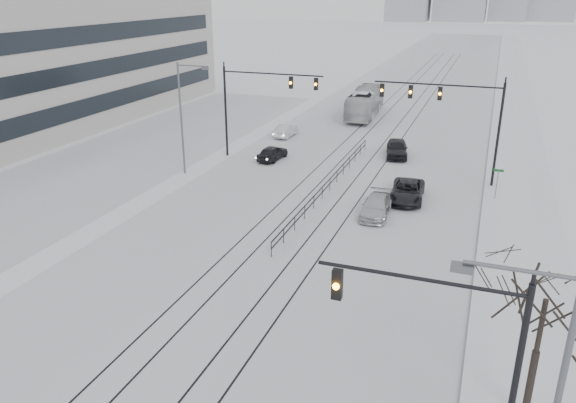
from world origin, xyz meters
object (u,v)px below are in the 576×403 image
object	(u,v)px
sedan_sb_inner	(272,153)
sedan_nb_far	(397,148)
sedan_nb_right	(376,207)
box_truck	(365,103)
traffic_mast_near	(461,348)
sedan_nb_front	(407,191)
bare_tree	(543,313)
sedan_sb_outer	(286,131)

from	to	relation	value
sedan_sb_inner	sedan_nb_far	distance (m)	11.31
sedan_nb_right	box_truck	bearing A→B (deg)	101.79
sedan_sb_inner	box_truck	bearing A→B (deg)	-94.74
traffic_mast_near	sedan_nb_far	size ratio (longest dim) A/B	1.52
sedan_nb_right	sedan_sb_inner	bearing A→B (deg)	136.98
sedan_sb_inner	box_truck	distance (m)	20.83
sedan_nb_front	box_truck	size ratio (longest dim) A/B	0.42
traffic_mast_near	sedan_nb_right	xyz separation A→B (m)	(-6.50, 20.29, -3.92)
bare_tree	sedan_sb_inner	size ratio (longest dim) A/B	1.59
sedan_nb_front	box_truck	world-z (taller)	box_truck
bare_tree	sedan_nb_right	xyz separation A→B (m)	(-8.91, 17.29, -3.85)
sedan_nb_front	box_truck	xyz separation A→B (m)	(-9.15, 26.57, 0.95)
sedan_sb_inner	sedan_nb_far	size ratio (longest dim) A/B	0.84
sedan_nb_right	sedan_nb_far	distance (m)	14.60
sedan_nb_far	sedan_nb_right	bearing A→B (deg)	-96.06
sedan_sb_inner	sedan_nb_right	world-z (taller)	sedan_sb_inner
sedan_nb_front	sedan_nb_far	xyz separation A→B (m)	(-2.63, 10.93, 0.10)
sedan_nb_far	box_truck	distance (m)	16.97
sedan_sb_inner	sedan_nb_right	distance (m)	14.93
traffic_mast_near	bare_tree	xyz separation A→B (m)	(2.41, 3.00, -0.07)
sedan_sb_outer	sedan_nb_far	bearing A→B (deg)	166.05
sedan_nb_front	sedan_nb_right	world-z (taller)	sedan_nb_front
sedan_sb_inner	sedan_nb_front	xyz separation A→B (m)	(12.85, -6.10, 0.03)
traffic_mast_near	sedan_nb_right	size ratio (longest dim) A/B	1.59
traffic_mast_near	sedan_nb_front	distance (m)	24.73
sedan_sb_inner	sedan_nb_front	size ratio (longest dim) A/B	0.78
traffic_mast_near	sedan_nb_front	size ratio (longest dim) A/B	1.41
traffic_mast_near	bare_tree	bearing A→B (deg)	51.24
bare_tree	sedan_sb_inner	bearing A→B (deg)	126.86
sedan_nb_front	sedan_nb_far	size ratio (longest dim) A/B	1.08
box_truck	traffic_mast_near	bearing A→B (deg)	102.56
traffic_mast_near	sedan_sb_outer	distance (m)	43.12
sedan_sb_inner	sedan_nb_far	world-z (taller)	sedan_nb_far
bare_tree	box_truck	bearing A→B (deg)	109.22
sedan_sb_outer	sedan_nb_right	distance (m)	22.19
bare_tree	traffic_mast_near	bearing A→B (deg)	-128.76
sedan_sb_inner	sedan_nb_far	xyz separation A→B (m)	(10.22, 4.84, 0.13)
traffic_mast_near	sedan_sb_outer	bearing A→B (deg)	117.11
sedan_sb_inner	sedan_nb_far	bearing A→B (deg)	-149.20
bare_tree	sedan_sb_outer	xyz separation A→B (m)	(-21.98, 35.22, -3.85)
bare_tree	sedan_nb_right	size ratio (longest dim) A/B	1.38
sedan_nb_far	sedan_nb_front	bearing A→B (deg)	-86.93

